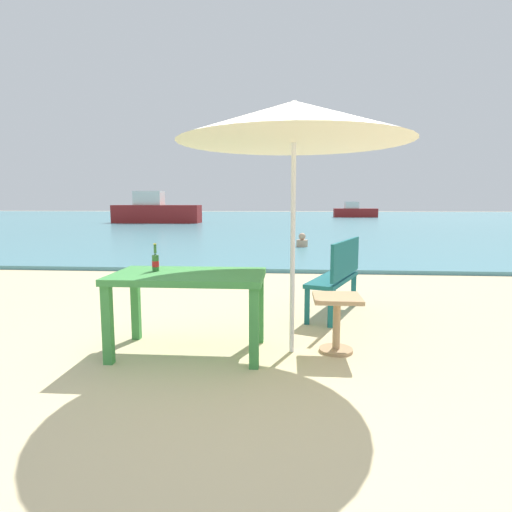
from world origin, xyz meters
The scene contains 10 objects.
ground_plane centered at (0.00, 0.00, 0.00)m, with size 120.00×120.00×0.00m, color beige.
sea_water centered at (0.00, 30.00, 0.04)m, with size 120.00×50.00×0.08m, color teal.
picnic_table_green centered at (-0.87, 0.49, 0.65)m, with size 1.40×0.80×0.76m.
beer_bottle_amber centered at (-1.21, 0.57, 0.85)m, with size 0.07×0.07×0.26m.
patio_umbrella centered at (0.09, 0.57, 2.12)m, with size 2.10×2.10×2.30m.
side_table_wood centered at (0.51, 0.61, 0.35)m, with size 0.44×0.44×0.54m.
bench_teal_center centered at (0.67, 1.93, 0.54)m, with size 0.78×1.25×0.95m.
swimmer_person centered at (0.46, 9.32, 0.24)m, with size 0.34×0.34×0.41m.
boat_barge centered at (5.78, 33.92, 0.56)m, with size 3.70×1.01×1.35m.
boat_sailboat centered at (-8.41, 23.06, 0.80)m, with size 5.51×1.50×2.00m.
Camera 1 is at (0.05, -3.29, 1.42)m, focal length 29.48 mm.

